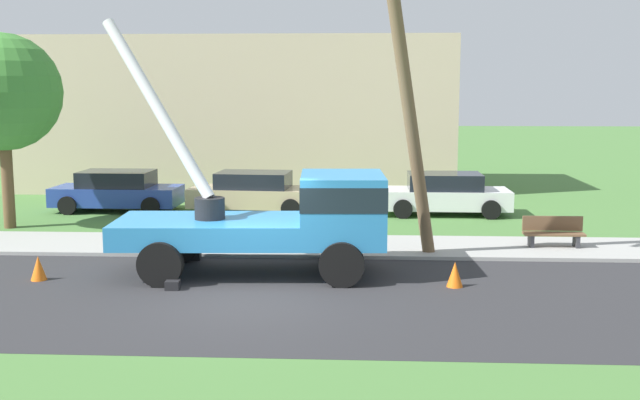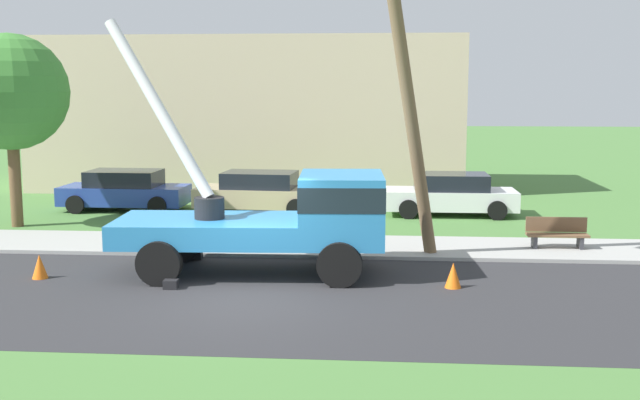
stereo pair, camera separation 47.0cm
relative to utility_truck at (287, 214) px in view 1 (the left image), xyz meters
The scene contains 13 objects.
ground_plane 10.02m from the utility_truck, 92.93° to the left, with size 120.00×120.00×0.00m, color #477538.
road_asphalt 2.57m from the utility_truck, 103.62° to the right, with size 80.00×7.27×0.01m, color #2B2B2D.
sidewalk_strip 3.28m from the utility_truck, 99.80° to the left, with size 80.00×2.79×0.10m, color #9E9E99.
utility_truck is the anchor object (origin of this frame).
leaning_utility_pole 4.34m from the utility_truck, 24.82° to the left, with size 2.14×2.51×8.78m.
traffic_cone_ahead 4.09m from the utility_truck, 15.27° to the right, with size 0.36×0.36×0.56m, color orange.
traffic_cone_behind 5.75m from the utility_truck, behind, with size 0.36×0.36×0.56m, color orange.
parked_sedan_blue 11.21m from the utility_truck, 127.77° to the left, with size 4.43×2.07×1.42m.
parked_sedan_tan 9.01m from the utility_truck, 102.86° to the left, with size 4.53×2.25×1.42m.
parked_sedan_white 9.87m from the utility_truck, 62.27° to the left, with size 4.41×2.03×1.42m.
park_bench 7.57m from the utility_truck, 23.56° to the left, with size 1.60×0.45×0.90m.
roadside_tree_near 11.02m from the utility_truck, 149.32° to the left, with size 3.58×3.58×5.98m.
lowrise_building_backdrop 16.24m from the utility_truck, 102.47° to the left, with size 18.00×6.00×6.40m, color #C6B293.
Camera 1 is at (2.23, -15.47, 4.34)m, focal length 43.20 mm.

